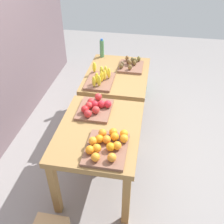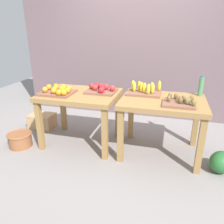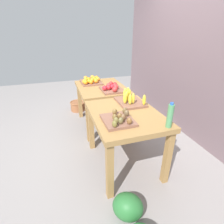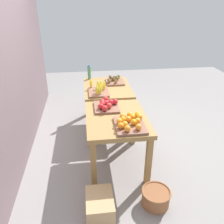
# 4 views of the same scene
# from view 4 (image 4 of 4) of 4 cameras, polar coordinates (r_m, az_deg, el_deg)

# --- Properties ---
(ground_plane) EXTENTS (8.00, 8.00, 0.00)m
(ground_plane) POSITION_cam_4_polar(r_m,az_deg,el_deg) (3.90, -0.18, -7.13)
(ground_plane) COLOR gray
(back_wall) EXTENTS (4.40, 0.12, 3.00)m
(back_wall) POSITION_cam_4_polar(r_m,az_deg,el_deg) (3.41, -23.99, 13.16)
(back_wall) COLOR #6B575D
(back_wall) RESTS_ON ground_plane
(display_table_left) EXTENTS (1.04, 0.80, 0.76)m
(display_table_left) POSITION_cam_4_polar(r_m,az_deg,el_deg) (3.08, 1.07, -2.97)
(display_table_left) COLOR olive
(display_table_left) RESTS_ON ground_plane
(display_table_right) EXTENTS (1.04, 0.80, 0.76)m
(display_table_right) POSITION_cam_4_polar(r_m,az_deg,el_deg) (4.08, -1.15, 4.83)
(display_table_right) COLOR olive
(display_table_right) RESTS_ON ground_plane
(orange_bin) EXTENTS (0.45, 0.38, 0.11)m
(orange_bin) POSITION_cam_4_polar(r_m,az_deg,el_deg) (2.81, 4.41, -2.64)
(orange_bin) COLOR brown
(orange_bin) RESTS_ON display_table_left
(apple_bin) EXTENTS (0.42, 0.35, 0.11)m
(apple_bin) POSITION_cam_4_polar(r_m,az_deg,el_deg) (3.24, -1.41, 1.70)
(apple_bin) COLOR brown
(apple_bin) RESTS_ON display_table_left
(banana_crate) EXTENTS (0.44, 0.32, 0.17)m
(banana_crate) POSITION_cam_4_polar(r_m,az_deg,el_deg) (3.77, -3.31, 5.47)
(banana_crate) COLOR brown
(banana_crate) RESTS_ON display_table_right
(kiwi_bin) EXTENTS (0.37, 0.32, 0.10)m
(kiwi_bin) POSITION_cam_4_polar(r_m,az_deg,el_deg) (4.23, 0.62, 7.73)
(kiwi_bin) COLOR brown
(kiwi_bin) RESTS_ON display_table_right
(water_bottle) EXTENTS (0.06, 0.06, 0.27)m
(water_bottle) POSITION_cam_4_polar(r_m,az_deg,el_deg) (4.41, -5.66, 9.69)
(water_bottle) COLOR #4C8C59
(water_bottle) RESTS_ON display_table_right
(watermelon_pile) EXTENTS (0.70, 0.40, 0.26)m
(watermelon_pile) POSITION_cam_4_polar(r_m,az_deg,el_deg) (5.11, 0.50, 3.20)
(watermelon_pile) COLOR #2D7137
(watermelon_pile) RESTS_ON ground_plane
(wicker_basket) EXTENTS (0.34, 0.34, 0.20)m
(wicker_basket) POSITION_cam_4_polar(r_m,az_deg,el_deg) (2.87, 10.79, -20.02)
(wicker_basket) COLOR brown
(wicker_basket) RESTS_ON ground_plane
(cardboard_produce_box) EXTENTS (0.40, 0.30, 0.23)m
(cardboard_produce_box) POSITION_cam_4_polar(r_m,az_deg,el_deg) (2.74, -3.04, -22.11)
(cardboard_produce_box) COLOR tan
(cardboard_produce_box) RESTS_ON ground_plane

